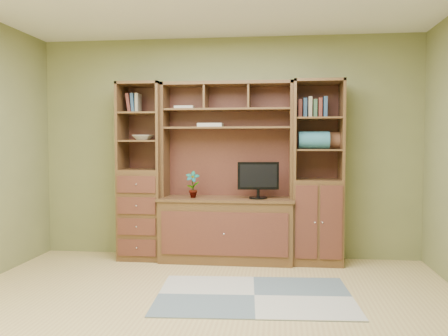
# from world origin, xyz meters

# --- Properties ---
(room) EXTENTS (4.60, 4.10, 2.64)m
(room) POSITION_xyz_m (0.00, 0.00, 1.30)
(room) COLOR tan
(room) RESTS_ON ground
(center_hutch) EXTENTS (1.54, 0.53, 2.05)m
(center_hutch) POSITION_xyz_m (0.02, 1.73, 1.02)
(center_hutch) COLOR #51351C
(center_hutch) RESTS_ON ground
(left_tower) EXTENTS (0.50, 0.45, 2.05)m
(left_tower) POSITION_xyz_m (-0.98, 1.77, 1.02)
(left_tower) COLOR #51351C
(left_tower) RESTS_ON ground
(right_tower) EXTENTS (0.55, 0.45, 2.05)m
(right_tower) POSITION_xyz_m (1.04, 1.77, 1.02)
(right_tower) COLOR #51351C
(right_tower) RESTS_ON ground
(rug) EXTENTS (1.79, 1.26, 0.01)m
(rug) POSITION_xyz_m (0.40, 0.51, 0.01)
(rug) COLOR gray
(rug) RESTS_ON ground
(monitor) EXTENTS (0.49, 0.27, 0.57)m
(monitor) POSITION_xyz_m (0.38, 1.70, 1.01)
(monitor) COLOR black
(monitor) RESTS_ON center_hutch
(orchid) EXTENTS (0.16, 0.11, 0.31)m
(orchid) POSITION_xyz_m (-0.37, 1.70, 0.88)
(orchid) COLOR #AD5E3A
(orchid) RESTS_ON center_hutch
(magazines) EXTENTS (0.28, 0.21, 0.04)m
(magazines) POSITION_xyz_m (-0.18, 1.82, 1.56)
(magazines) COLOR #AFA896
(magazines) RESTS_ON center_hutch
(bowl) EXTENTS (0.24, 0.24, 0.06)m
(bowl) POSITION_xyz_m (-0.97, 1.77, 1.42)
(bowl) COLOR beige
(bowl) RESTS_ON left_tower
(blanket_teal) EXTENTS (0.33, 0.19, 0.19)m
(blanket_teal) POSITION_xyz_m (1.00, 1.73, 1.39)
(blanket_teal) COLOR #2C6575
(blanket_teal) RESTS_ON right_tower
(blanket_red) EXTENTS (0.34, 0.19, 0.19)m
(blanket_red) POSITION_xyz_m (1.16, 1.85, 1.38)
(blanket_red) COLOR brown
(blanket_red) RESTS_ON right_tower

